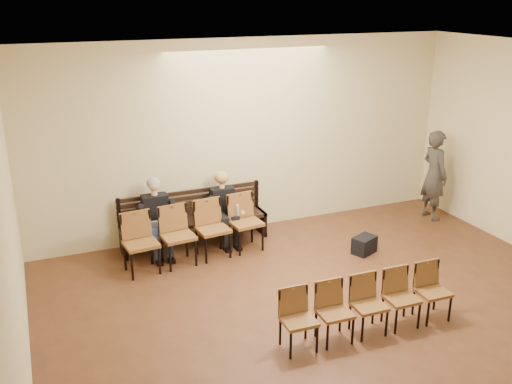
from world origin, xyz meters
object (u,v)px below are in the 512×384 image
(bench, at_px, (195,231))
(passerby, at_px, (435,168))
(seated_man, at_px, (157,218))
(seated_woman, at_px, (224,211))
(chair_row_front, at_px, (196,233))
(water_bottle, at_px, (237,217))
(chair_row_back, at_px, (369,306))
(bag, at_px, (364,245))
(laptop, at_px, (156,225))

(bench, distance_m, passerby, 4.76)
(seated_man, height_order, seated_woman, seated_man)
(seated_woman, bearing_deg, chair_row_front, -142.30)
(water_bottle, height_order, chair_row_front, chair_row_front)
(chair_row_front, relative_size, chair_row_back, 0.98)
(bag, xyz_separation_m, passerby, (2.10, 0.89, 0.87))
(seated_man, relative_size, seated_woman, 1.10)
(passerby, bearing_deg, chair_row_front, 92.51)
(passerby, height_order, chair_row_back, passerby)
(water_bottle, distance_m, bag, 2.22)
(bag, bearing_deg, seated_woman, 146.08)
(seated_woman, xyz_separation_m, chair_row_back, (0.75, -3.45, -0.19))
(seated_woman, height_order, laptop, seated_woman)
(bench, bearing_deg, water_bottle, -32.17)
(bench, relative_size, seated_woman, 2.24)
(bench, xyz_separation_m, bag, (2.55, -1.49, -0.08))
(seated_woman, distance_m, passerby, 4.19)
(bench, distance_m, seated_man, 0.81)
(seated_woman, xyz_separation_m, laptop, (-1.24, -0.14, -0.02))
(seated_man, height_order, water_bottle, seated_man)
(seated_woman, relative_size, chair_row_front, 0.49)
(seated_woman, bearing_deg, bag, -33.92)
(chair_row_back, bearing_deg, passerby, 42.84)
(seated_man, distance_m, bag, 3.55)
(bench, xyz_separation_m, chair_row_back, (1.26, -3.57, 0.17))
(bag, relative_size, chair_row_back, 0.17)
(seated_woman, height_order, water_bottle, seated_woman)
(bag, height_order, passerby, passerby)
(chair_row_front, xyz_separation_m, chair_row_back, (1.44, -2.92, -0.09))
(bench, relative_size, chair_row_back, 1.08)
(bench, height_order, seated_woman, seated_woman)
(laptop, xyz_separation_m, chair_row_front, (0.56, -0.39, -0.08))
(seated_man, relative_size, water_bottle, 6.10)
(seated_woman, relative_size, laptop, 3.70)
(water_bottle, relative_size, chair_row_back, 0.09)
(water_bottle, bearing_deg, seated_woman, 115.63)
(chair_row_back, bearing_deg, water_bottle, 102.58)
(water_bottle, bearing_deg, bench, 147.83)
(seated_man, distance_m, seated_woman, 1.20)
(seated_man, xyz_separation_m, seated_woman, (1.20, 0.00, -0.06))
(passerby, distance_m, chair_row_back, 4.55)
(bench, bearing_deg, seated_woman, -13.18)
(chair_row_back, bearing_deg, seated_woman, 103.90)
(seated_woman, distance_m, laptop, 1.25)
(water_bottle, distance_m, passerby, 4.03)
(laptop, height_order, bag, laptop)
(laptop, distance_m, chair_row_front, 0.69)
(passerby, bearing_deg, seated_woman, 85.31)
(laptop, height_order, passerby, passerby)
(bag, bearing_deg, seated_man, 157.05)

